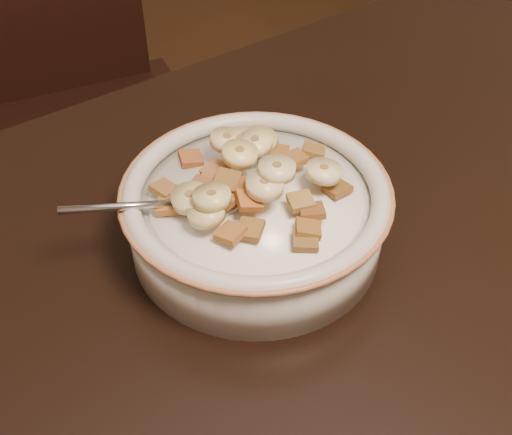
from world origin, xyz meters
TOP-DOWN VIEW (x-y plane):
  - table at (0.00, 0.00)m, footprint 1.40×0.90m
  - chair at (0.08, 0.76)m, footprint 0.52×0.52m
  - cereal_bowl at (0.03, 0.14)m, footprint 0.22×0.22m
  - milk at (0.03, 0.14)m, footprint 0.19×0.19m
  - spoon at (-0.01, 0.15)m, footprint 0.06×0.06m
  - cereal_square_0 at (-0.00, 0.14)m, footprint 0.02×0.02m
  - cereal_square_1 at (0.10, 0.16)m, footprint 0.03×0.03m
  - cereal_square_2 at (0.04, 0.10)m, footprint 0.03×0.03m
  - cereal_square_3 at (-0.01, 0.10)m, footprint 0.03×0.03m
  - cereal_square_4 at (0.07, 0.19)m, footprint 0.03×0.03m
  - cereal_square_5 at (-0.01, 0.17)m, footprint 0.03×0.03m
  - cereal_square_6 at (0.02, 0.13)m, footprint 0.03×0.03m
  - cereal_square_7 at (0.02, 0.07)m, footprint 0.03×0.03m
  - cereal_square_8 at (0.00, 0.17)m, footprint 0.03×0.03m
  - cereal_square_9 at (-0.02, 0.15)m, footprint 0.03×0.03m
  - cereal_square_10 at (0.01, 0.18)m, footprint 0.02×0.02m
  - cereal_square_11 at (0.00, 0.15)m, footprint 0.03×0.03m
  - cereal_square_12 at (0.00, 0.12)m, footprint 0.03×0.03m
  - cereal_square_13 at (-0.04, 0.17)m, footprint 0.03×0.03m
  - cereal_square_14 at (0.01, 0.14)m, footprint 0.03×0.03m
  - cereal_square_15 at (0.03, 0.08)m, footprint 0.03×0.03m
  - cereal_square_16 at (0.08, 0.11)m, footprint 0.02×0.02m
  - cereal_square_17 at (0.00, 0.22)m, footprint 0.03×0.03m
  - cereal_square_18 at (-0.04, 0.19)m, footprint 0.03×0.03m
  - cereal_square_19 at (0.05, 0.09)m, footprint 0.03×0.03m
  - cereal_square_20 at (-0.02, 0.11)m, footprint 0.03×0.03m
  - cereal_square_21 at (0.07, 0.17)m, footprint 0.03×0.03m
  - cereal_square_22 at (0.09, 0.13)m, footprint 0.02×0.02m
  - cereal_square_23 at (0.07, 0.15)m, footprint 0.02×0.02m
  - cereal_square_24 at (-0.03, 0.18)m, footprint 0.03×0.03m
  - banana_slice_0 at (0.06, 0.19)m, footprint 0.04×0.04m
  - banana_slice_1 at (0.05, 0.18)m, footprint 0.04×0.04m
  - banana_slice_2 at (0.03, 0.13)m, footprint 0.04×0.04m
  - banana_slice_3 at (-0.03, 0.16)m, footprint 0.04×0.04m
  - banana_slice_4 at (0.03, 0.17)m, footprint 0.04×0.04m
  - banana_slice_5 at (0.03, 0.19)m, footprint 0.04×0.04m
  - banana_slice_6 at (0.02, 0.12)m, footprint 0.03×0.03m
  - banana_slice_7 at (0.08, 0.12)m, footprint 0.04×0.04m
  - banana_slice_8 at (-0.02, 0.14)m, footprint 0.04×0.04m
  - banana_slice_9 at (-0.03, 0.13)m, footprint 0.04×0.04m
  - banana_slice_10 at (0.04, 0.19)m, footprint 0.04×0.04m

SIDE VIEW (x-z plane):
  - chair at x=0.08m, z-range 0.00..1.01m
  - table at x=0.00m, z-range 0.71..0.75m
  - cereal_bowl at x=0.03m, z-range 0.75..0.80m
  - milk at x=0.03m, z-range 0.80..0.81m
  - spoon at x=-0.01m, z-range 0.80..0.82m
  - cereal_square_24 at x=-0.03m, z-range 0.80..0.81m
  - cereal_square_17 at x=0.00m, z-range 0.80..0.81m
  - cereal_square_16 at x=0.08m, z-range 0.80..0.81m
  - cereal_square_22 at x=0.09m, z-range 0.80..0.82m
  - cereal_square_13 at x=-0.04m, z-range 0.81..0.82m
  - cereal_square_7 at x=0.02m, z-range 0.81..0.82m
  - cereal_square_18 at x=-0.04m, z-range 0.81..0.82m
  - cereal_square_4 at x=0.07m, z-range 0.81..0.82m
  - cereal_square_1 at x=0.10m, z-range 0.81..0.82m
  - cereal_square_15 at x=0.03m, z-range 0.81..0.82m
  - cereal_square_3 at x=-0.01m, z-range 0.81..0.82m
  - cereal_square_19 at x=0.05m, z-range 0.81..0.82m
  - cereal_square_21 at x=0.07m, z-range 0.81..0.82m
  - cereal_square_20 at x=-0.02m, z-range 0.81..0.82m
  - cereal_square_5 at x=-0.01m, z-range 0.81..0.82m
  - cereal_square_10 at x=0.01m, z-range 0.81..0.82m
  - cereal_square_2 at x=0.04m, z-range 0.81..0.82m
  - cereal_square_8 at x=0.00m, z-range 0.81..0.82m
  - cereal_square_9 at x=-0.02m, z-range 0.81..0.82m
  - cereal_square_23 at x=0.07m, z-range 0.81..0.82m
  - cereal_square_0 at x=0.00m, z-range 0.82..0.83m
  - banana_slice_3 at x=-0.03m, z-range 0.82..0.83m
  - banana_slice_9 at x=-0.03m, z-range 0.82..0.83m
  - banana_slice_0 at x=0.06m, z-range 0.82..0.83m
  - cereal_square_12 at x=0.00m, z-range 0.82..0.83m
  - cereal_square_14 at x=0.01m, z-range 0.82..0.83m
  - banana_slice_7 at x=0.08m, z-range 0.82..0.83m
  - cereal_square_11 at x=0.00m, z-range 0.82..0.83m
  - cereal_square_6 at x=0.02m, z-range 0.82..0.83m
  - banana_slice_10 at x=0.04m, z-range 0.82..0.84m
  - banana_slice_5 at x=0.03m, z-range 0.82..0.84m
  - banana_slice_1 at x=0.05m, z-range 0.82..0.84m
  - banana_slice_8 at x=-0.02m, z-range 0.82..0.84m
  - banana_slice_6 at x=0.02m, z-range 0.83..0.84m
  - banana_slice_4 at x=0.03m, z-range 0.83..0.84m
  - banana_slice_2 at x=0.03m, z-range 0.83..0.85m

